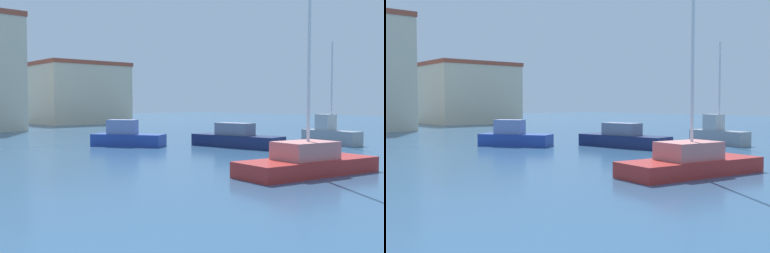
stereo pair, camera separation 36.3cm
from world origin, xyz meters
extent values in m
plane|color=#2D5175|center=(15.00, 20.00, 0.00)|extent=(160.00, 160.00, 0.00)
cube|color=#B22823|center=(15.49, 4.83, 0.29)|extent=(6.16, 2.75, 0.59)
cube|color=#C4716E|center=(15.35, 4.85, 0.93)|extent=(2.44, 1.82, 0.68)
cylinder|color=silver|center=(15.49, 4.83, 4.68)|extent=(0.12, 0.12, 8.19)
cube|color=#233D93|center=(16.72, 19.27, 0.38)|extent=(3.80, 4.67, 0.76)
cube|color=#6E7DB1|center=(16.50, 19.61, 1.21)|extent=(1.83, 2.06, 0.91)
cube|color=gray|center=(27.45, 11.52, 0.46)|extent=(1.59, 4.25, 0.92)
cube|color=#ADB0B5|center=(27.51, 11.97, 1.45)|extent=(1.06, 1.18, 1.06)
cylinder|color=silver|center=(27.45, 11.52, 3.82)|extent=(0.12, 0.12, 5.80)
cube|color=#19234C|center=(21.44, 14.31, 0.37)|extent=(2.57, 6.15, 0.74)
cube|color=slate|center=(21.42, 14.45, 1.11)|extent=(1.52, 2.45, 0.75)
cube|color=beige|center=(29.69, 51.56, 3.79)|extent=(11.06, 9.18, 7.58)
cube|color=#9E4733|center=(29.69, 51.56, 7.83)|extent=(11.28, 9.36, 0.50)
camera|label=1|loc=(0.69, -5.67, 2.72)|focal=43.47mm
camera|label=2|loc=(0.97, -5.91, 2.72)|focal=43.47mm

